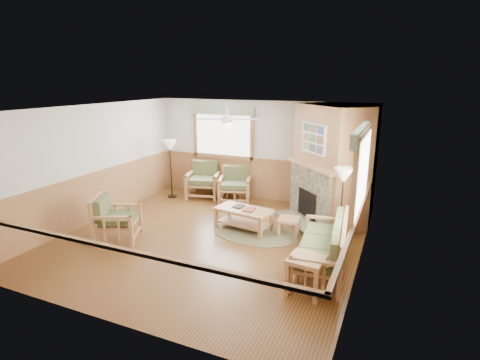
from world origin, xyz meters
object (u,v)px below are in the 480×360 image
at_px(sofa, 321,245).
at_px(footstool, 289,227).
at_px(end_table_sofa, 306,275).
at_px(end_table_chairs, 231,191).
at_px(coffee_table, 244,219).
at_px(armchair_back_right, 235,184).
at_px(armchair_left, 117,218).
at_px(floor_lamp_left, 171,169).
at_px(floor_lamp_right, 341,208).
at_px(armchair_back_left, 204,180).

xyz_separation_m(sofa, footstool, (-0.93, 1.21, -0.26)).
distance_m(sofa, footstool, 1.55).
bearing_deg(end_table_sofa, end_table_chairs, 128.88).
bearing_deg(coffee_table, sofa, -20.87).
bearing_deg(footstool, armchair_back_right, 140.38).
distance_m(armchair_back_right, footstool, 2.64).
distance_m(sofa, armchair_left, 4.16).
relative_size(end_table_sofa, floor_lamp_left, 0.37).
xyz_separation_m(sofa, armchair_left, (-4.14, -0.43, 0.02)).
bearing_deg(floor_lamp_right, end_table_chairs, 150.46).
distance_m(armchair_back_right, end_table_chairs, 0.24).
height_order(armchair_back_right, floor_lamp_right, floor_lamp_right).
distance_m(armchair_back_right, end_table_sofa, 4.76).
height_order(armchair_back_right, end_table_chairs, armchair_back_right).
distance_m(end_table_sofa, footstool, 2.26).
xyz_separation_m(armchair_left, floor_lamp_left, (-0.60, 2.91, 0.35)).
bearing_deg(floor_lamp_left, end_table_chairs, 13.79).
distance_m(sofa, coffee_table, 2.23).
xyz_separation_m(armchair_back_right, floor_lamp_left, (-1.78, -0.41, 0.35)).
bearing_deg(coffee_table, armchair_back_left, 146.79).
xyz_separation_m(armchair_left, coffee_table, (2.20, 1.52, -0.22)).
distance_m(end_table_chairs, floor_lamp_right, 3.76).
bearing_deg(coffee_table, floor_lamp_right, 7.55).
relative_size(armchair_back_left, end_table_sofa, 1.64).
bearing_deg(end_table_chairs, armchair_left, -107.69).
height_order(end_table_sofa, floor_lamp_left, floor_lamp_left).
relative_size(footstool, floor_lamp_right, 0.27).
height_order(coffee_table, floor_lamp_left, floor_lamp_left).
bearing_deg(floor_lamp_left, footstool, -18.49).
xyz_separation_m(footstool, floor_lamp_right, (1.09, -0.15, 0.62)).
bearing_deg(end_table_sofa, footstool, 113.00).
xyz_separation_m(coffee_table, floor_lamp_left, (-2.80, 1.38, 0.57)).
bearing_deg(coffee_table, armchair_back_right, 128.51).
relative_size(armchair_left, end_table_chairs, 1.79).
bearing_deg(armchair_back_left, end_table_chairs, -15.12).
distance_m(coffee_table, end_table_chairs, 2.13).
distance_m(armchair_back_left, floor_lamp_left, 0.96).
height_order(floor_lamp_left, floor_lamp_right, floor_lamp_left).
xyz_separation_m(armchair_back_right, floor_lamp_right, (3.11, -1.83, 0.35)).
height_order(end_table_sofa, floor_lamp_right, floor_lamp_right).
height_order(coffee_table, floor_lamp_right, floor_lamp_right).
distance_m(end_table_chairs, floor_lamp_left, 1.79).
xyz_separation_m(armchair_back_right, armchair_left, (-1.18, -3.31, 0.00)).
height_order(armchair_back_left, armchair_back_right, armchair_back_left).
bearing_deg(armchair_back_right, armchair_back_left, 161.99).
bearing_deg(armchair_back_left, sofa, -51.45).
bearing_deg(sofa, coffee_table, -125.60).
bearing_deg(armchair_back_right, floor_lamp_right, -48.50).
height_order(armchair_left, end_table_sofa, armchair_left).
relative_size(sofa, coffee_table, 1.60).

